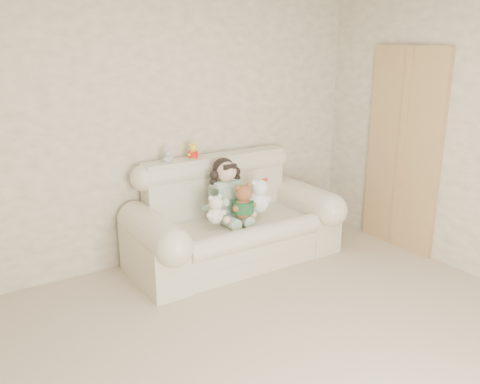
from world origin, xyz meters
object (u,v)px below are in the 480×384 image
at_px(sofa, 235,212).
at_px(white_cat, 259,192).
at_px(brown_teddy, 243,198).
at_px(seated_child, 226,189).
at_px(cream_teddy, 215,207).

height_order(sofa, white_cat, sofa).
bearing_deg(brown_teddy, white_cat, -4.11).
height_order(seated_child, cream_teddy, seated_child).
bearing_deg(seated_child, white_cat, -38.30).
distance_m(seated_child, brown_teddy, 0.24).
bearing_deg(white_cat, sofa, -178.37).
distance_m(sofa, brown_teddy, 0.24).
bearing_deg(white_cat, seated_child, 171.67).
relative_size(sofa, seated_child, 3.28).
height_order(brown_teddy, cream_teddy, brown_teddy).
relative_size(seated_child, cream_teddy, 1.95).
xyz_separation_m(sofa, white_cat, (0.23, -0.09, 0.19)).
relative_size(white_cat, cream_teddy, 1.26).
bearing_deg(cream_teddy, brown_teddy, -17.07).
bearing_deg(seated_child, sofa, -65.28).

